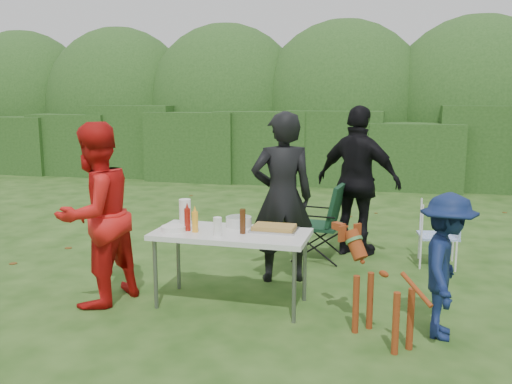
% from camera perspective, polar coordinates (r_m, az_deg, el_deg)
% --- Properties ---
extents(ground, '(80.00, 80.00, 0.00)m').
position_cam_1_polar(ground, '(5.32, -2.28, -12.45)').
color(ground, '#1E4211').
extents(hedge_row, '(22.00, 1.40, 1.70)m').
position_cam_1_polar(hedge_row, '(12.83, 8.31, 4.63)').
color(hedge_row, '#23471C').
rests_on(hedge_row, ground).
extents(shrub_backdrop, '(20.00, 2.60, 3.20)m').
position_cam_1_polar(shrub_backdrop, '(14.37, 9.14, 8.17)').
color(shrub_backdrop, '#3D6628').
rests_on(shrub_backdrop, ground).
extents(folding_table, '(1.50, 0.70, 0.74)m').
position_cam_1_polar(folding_table, '(5.28, -2.63, -4.77)').
color(folding_table, silver).
rests_on(folding_table, ground).
extents(person_cook, '(0.80, 0.67, 1.88)m').
position_cam_1_polar(person_cook, '(5.94, 2.78, -0.59)').
color(person_cook, black).
rests_on(person_cook, ground).
extents(person_red_jacket, '(0.90, 1.03, 1.80)m').
position_cam_1_polar(person_red_jacket, '(5.49, -16.52, -2.31)').
color(person_red_jacket, red).
rests_on(person_red_jacket, ground).
extents(person_black_puffy, '(1.22, 0.85, 1.93)m').
position_cam_1_polar(person_black_puffy, '(7.01, 10.70, 1.08)').
color(person_black_puffy, black).
rests_on(person_black_puffy, ground).
extents(child, '(0.54, 0.85, 1.25)m').
position_cam_1_polar(child, '(4.87, 19.38, -7.38)').
color(child, '#0F1D47').
rests_on(child, ground).
extents(dog, '(0.94, 0.92, 0.89)m').
position_cam_1_polar(dog, '(4.69, 13.24, -10.02)').
color(dog, maroon).
rests_on(dog, ground).
extents(camping_chair, '(0.67, 0.67, 0.97)m').
position_cam_1_polar(camping_chair, '(6.86, 6.51, -3.07)').
color(camping_chair, '#143721').
rests_on(camping_chair, ground).
extents(lawn_chair, '(0.54, 0.54, 0.80)m').
position_cam_1_polar(lawn_chair, '(6.94, 18.61, -4.12)').
color(lawn_chair, '#4272DC').
rests_on(lawn_chair, ground).
extents(food_tray, '(0.45, 0.30, 0.02)m').
position_cam_1_polar(food_tray, '(5.29, 1.93, -4.00)').
color(food_tray, '#B7B7BA').
rests_on(food_tray, folding_table).
extents(focaccia_bread, '(0.40, 0.26, 0.04)m').
position_cam_1_polar(focaccia_bread, '(5.29, 1.93, -3.71)').
color(focaccia_bread, '#B1873E').
rests_on(focaccia_bread, food_tray).
extents(mustard_bottle, '(0.06, 0.06, 0.20)m').
position_cam_1_polar(mustard_bottle, '(5.26, -6.43, -3.15)').
color(mustard_bottle, '#FFA926').
rests_on(mustard_bottle, folding_table).
extents(ketchup_bottle, '(0.06, 0.06, 0.22)m').
position_cam_1_polar(ketchup_bottle, '(5.32, -7.23, -2.90)').
color(ketchup_bottle, maroon).
rests_on(ketchup_bottle, folding_table).
extents(beer_bottle, '(0.06, 0.06, 0.24)m').
position_cam_1_polar(beer_bottle, '(5.16, -1.42, -3.10)').
color(beer_bottle, '#47230F').
rests_on(beer_bottle, folding_table).
extents(paper_towel_roll, '(0.12, 0.12, 0.26)m').
position_cam_1_polar(paper_towel_roll, '(5.59, -7.48, -2.08)').
color(paper_towel_roll, white).
rests_on(paper_towel_roll, folding_table).
extents(cup_stack, '(0.08, 0.08, 0.18)m').
position_cam_1_polar(cup_stack, '(5.09, -4.07, -3.67)').
color(cup_stack, white).
rests_on(cup_stack, folding_table).
extents(pasta_bowl, '(0.26, 0.26, 0.10)m').
position_cam_1_polar(pasta_bowl, '(5.46, -1.83, -3.14)').
color(pasta_bowl, silver).
rests_on(pasta_bowl, folding_table).
extents(plate_stack, '(0.24, 0.24, 0.05)m').
position_cam_1_polar(plate_stack, '(5.34, -8.68, -3.81)').
color(plate_stack, white).
rests_on(plate_stack, folding_table).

